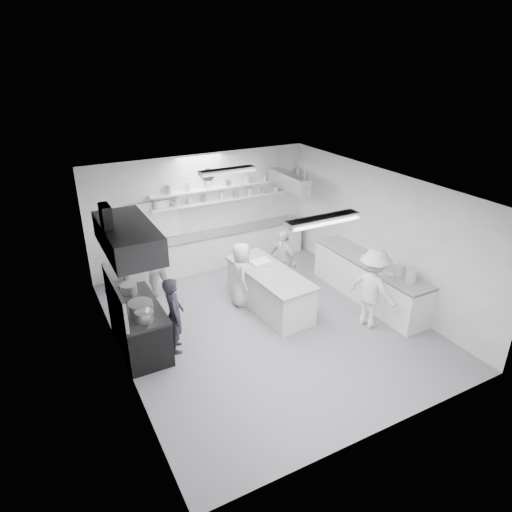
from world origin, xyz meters
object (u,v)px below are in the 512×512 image
cook_back (151,260)px  cook_stove (174,315)px  back_counter (218,248)px  right_counter (369,281)px  stove (139,328)px  prep_island (269,290)px

cook_back → cook_stove: bearing=66.2°
back_counter → right_counter: size_ratio=1.52×
stove → back_counter: size_ratio=0.36×
right_counter → prep_island: right_counter is taller
prep_island → cook_back: size_ratio=1.32×
prep_island → stove: bearing=179.1°
cook_stove → prep_island: bearing=-64.3°
prep_island → right_counter: bearing=-21.9°
back_counter → prep_island: bearing=-87.9°
stove → prep_island: 3.00m
cook_stove → stove: bearing=69.8°
cook_stove → right_counter: bearing=-79.5°
right_counter → prep_island: 2.37m
back_counter → cook_stove: cook_stove is taller
cook_stove → back_counter: bearing=-22.7°
stove → cook_stove: cook_stove is taller
prep_island → cook_back: 2.88m
right_counter → cook_back: bearing=149.3°
stove → right_counter: bearing=-6.5°
stove → cook_back: (0.85, 2.01, 0.44)m
stove → cook_back: cook_back is taller
stove → cook_back: bearing=67.0°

